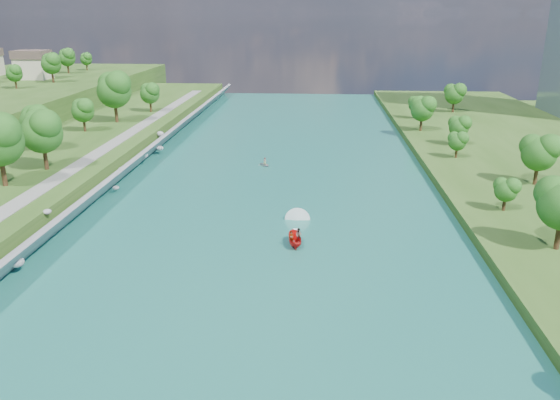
{
  "coord_description": "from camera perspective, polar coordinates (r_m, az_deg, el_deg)",
  "views": [
    {
      "loc": [
        7.52,
        -59.88,
        27.73
      ],
      "look_at": [
        2.4,
        13.59,
        2.5
      ],
      "focal_mm": 35.0,
      "sensor_mm": 36.0,
      "label": 1
    }
  ],
  "objects": [
    {
      "name": "river_water",
      "position": [
        84.87,
        -1.32,
        -0.13
      ],
      "size": [
        55.0,
        240.0,
        0.1
      ],
      "primitive_type": "cube",
      "color": "#1A655B",
      "rests_on": "ground"
    },
    {
      "name": "riverside_path",
      "position": [
        92.56,
        -21.82,
        2.39
      ],
      "size": [
        3.0,
        200.0,
        0.1
      ],
      "primitive_type": "cube",
      "color": "gray",
      "rests_on": "berm_west"
    },
    {
      "name": "trees_east",
      "position": [
        89.75,
        23.28,
        3.48
      ],
      "size": [
        19.18,
        140.3,
        11.17
      ],
      "color": "#1E5216",
      "rests_on": "berm_east"
    },
    {
      "name": "motorboat",
      "position": [
        69.98,
        1.61,
        -3.73
      ],
      "size": [
        3.6,
        18.96,
        2.07
      ],
      "rotation": [
        0.0,
        0.0,
        3.28
      ],
      "color": "red",
      "rests_on": "river_water"
    },
    {
      "name": "ridge_west",
      "position": [
        180.64,
        -26.35,
        9.6
      ],
      "size": [
        60.0,
        120.0,
        9.0
      ],
      "primitive_type": "cube",
      "color": "#2D5119",
      "rests_on": "ground"
    },
    {
      "name": "ground",
      "position": [
        66.41,
        -2.9,
        -5.79
      ],
      "size": [
        260.0,
        260.0,
        0.0
      ],
      "primitive_type": "plane",
      "color": "#2D5119",
      "rests_on": "ground"
    },
    {
      "name": "riprap_bank",
      "position": [
        89.99,
        -17.99,
        1.22
      ],
      "size": [
        4.05,
        236.0,
        4.13
      ],
      "color": "slate",
      "rests_on": "ground"
    },
    {
      "name": "raft",
      "position": [
        104.58,
        -1.6,
        3.78
      ],
      "size": [
        3.05,
        3.22,
        1.58
      ],
      "rotation": [
        0.0,
        0.0,
        0.62
      ],
      "color": "#9A9EA3",
      "rests_on": "river_water"
    },
    {
      "name": "trees_ridge",
      "position": [
        177.21,
        -24.58,
        12.69
      ],
      "size": [
        18.96,
        63.12,
        10.44
      ],
      "color": "#1E5216",
      "rests_on": "ridge_west"
    }
  ]
}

